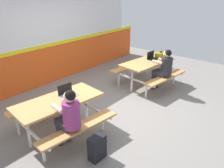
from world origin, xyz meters
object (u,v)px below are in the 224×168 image
Objects in this scene: student_nearer at (69,115)px; laptop_silver at (67,93)px; picnic_table_right at (147,67)px; toolbox_grey at (161,55)px; student_further at (164,67)px; backpack_dark at (97,148)px; laptop_dark at (152,58)px; picnic_table_left at (59,108)px.

laptop_silver is at bearing 52.05° from student_nearer.
toolbox_grey reaches higher than picnic_table_right.
laptop_silver is 0.86× the size of toolbox_grey.
student_nearer is at bearing 178.76° from student_further.
backpack_dark is (-0.31, -1.07, -0.57)m from laptop_silver.
student_further reaches higher than toolbox_grey.
toolbox_grey reaches higher than backpack_dark.
backpack_dark is (-3.22, -1.01, -0.36)m from picnic_table_right.
picnic_table_right is 0.34m from laptop_dark.
laptop_silver is at bearing 177.74° from toolbox_grey.
picnic_table_left reaches higher than backpack_dark.
student_nearer reaches higher than picnic_table_left.
picnic_table_left is 1.12m from backpack_dark.
laptop_dark is 0.37m from toolbox_grey.
toolbox_grey is (3.52, -0.14, 0.02)m from laptop_silver.
student_nearer reaches higher than toolbox_grey.
toolbox_grey is (0.62, -0.07, 0.24)m from picnic_table_right.
toolbox_grey is (3.95, 0.41, 0.10)m from student_nearer.
backpack_dark is (0.11, -0.53, -0.49)m from student_nearer.
laptop_dark is at bearing -0.82° from picnic_table_left.
student_further reaches higher than picnic_table_right.
backpack_dark is at bearing -171.77° from student_further.
student_further is (-0.07, -0.55, 0.13)m from picnic_table_right.
laptop_dark is 3.67m from backpack_dark.
picnic_table_right is 5.12× the size of laptop_silver.
picnic_table_left is at bearing 178.98° from picnic_table_right.
laptop_silver is 1.26m from backpack_dark.
picnic_table_left is at bearing 179.18° from laptop_dark.
student_nearer is at bearing -172.25° from laptop_dark.
student_further is at bearing -97.59° from picnic_table_right.
picnic_table_right is 1.46× the size of student_nearer.
student_further is 2.90m from laptop_silver.
student_further is 0.66m from laptop_dark.
picnic_table_right is at bearing 17.37° from backpack_dark.
toolbox_grey is at bearing -6.63° from picnic_table_right.
toolbox_grey is 0.91× the size of backpack_dark.
toolbox_grey reaches higher than picnic_table_left.
toolbox_grey is (0.36, -0.08, 0.02)m from laptop_dark.
picnic_table_left is 3.13m from student_further.
picnic_table_left is 1.00× the size of picnic_table_right.
student_nearer is 3.26m from student_further.
laptop_dark reaches higher than picnic_table_right.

